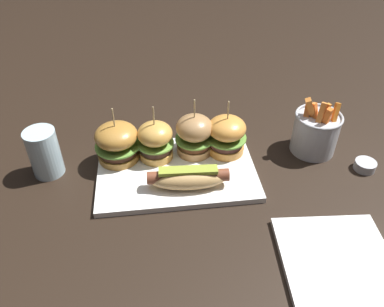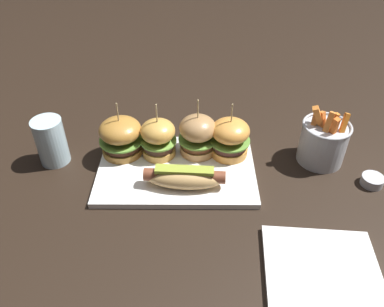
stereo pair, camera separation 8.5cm
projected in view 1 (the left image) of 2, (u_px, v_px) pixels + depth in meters
name	position (u px, v px, depth m)	size (l,w,h in m)	color
ground_plane	(177.00, 173.00, 0.88)	(3.00, 3.00, 0.00)	black
platter_main	(177.00, 171.00, 0.87)	(0.35, 0.23, 0.01)	white
hot_dog	(188.00, 178.00, 0.81)	(0.17, 0.06, 0.05)	tan
slider_far_left	(117.00, 142.00, 0.87)	(0.10, 0.10, 0.13)	#AD7731
slider_center_left	(155.00, 141.00, 0.88)	(0.08, 0.08, 0.14)	gold
slider_center_right	(194.00, 134.00, 0.89)	(0.09, 0.09, 0.14)	#A4794A
slider_far_right	(227.00, 135.00, 0.89)	(0.09, 0.09, 0.14)	gold
fries_bucket	(315.00, 132.00, 0.91)	(0.11, 0.11, 0.15)	#B7BABF
sauce_ramekin	(365.00, 165.00, 0.88)	(0.05, 0.05, 0.02)	#B7BABF
side_plate	(337.00, 260.00, 0.69)	(0.20, 0.20, 0.01)	white
water_glass	(44.00, 153.00, 0.85)	(0.07, 0.07, 0.11)	silver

